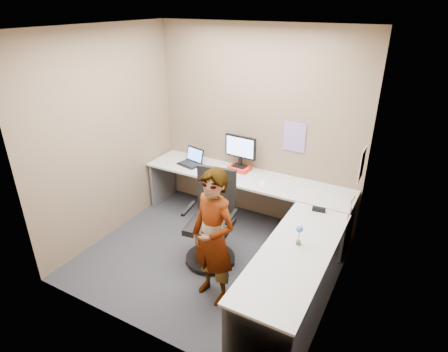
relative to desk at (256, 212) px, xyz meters
The scene contains 21 objects.
ground 0.83m from the desk, 138.54° to the right, with size 3.00×3.00×0.00m, color #242429.
wall_back 1.27m from the desk, 115.54° to the left, with size 3.00×3.00×0.00m, color brown.
wall_right 1.36m from the desk, 19.95° to the right, with size 2.70×2.70×0.00m, color brown.
wall_left 2.12m from the desk, 168.73° to the right, with size 2.70×2.70×0.00m, color brown.
ceiling 2.19m from the desk, 138.54° to the right, with size 3.00×3.00×0.00m, color white.
desk is the anchor object (origin of this frame).
paper_ream 0.96m from the desk, 129.38° to the left, with size 0.30×0.22×0.06m, color red.
monitor 1.07m from the desk, 128.75° to the left, with size 0.47×0.15×0.45m.
laptop 1.47m from the desk, 155.60° to the left, with size 0.38×0.33×0.23m.
trackball_mouse 0.97m from the desk, 137.35° to the left, with size 0.12×0.08×0.07m.
origami 0.54m from the desk, 105.05° to the left, with size 0.10×0.10×0.06m, color white.
stapler 0.75m from the desk, 11.52° to the left, with size 0.15×0.04×0.06m, color black.
flower 0.97m from the desk, 39.00° to the right, with size 0.07×0.07×0.22m.
calendar_purple 1.15m from the desk, 82.85° to the left, with size 0.30×0.01×0.40m, color #846BB7.
calendar_white 1.35m from the desk, 26.02° to the left, with size 0.01×0.28×0.38m, color white.
sticky_note_a 1.13m from the desk, ahead, with size 0.01×0.07×0.07m, color #F2E059.
sticky_note_b 1.10m from the desk, 11.49° to the left, with size 0.01×0.07×0.07m, color pink.
sticky_note_c 1.08m from the desk, ahead, with size 0.01×0.07×0.07m, color pink.
sticky_note_d 1.15m from the desk, 16.61° to the left, with size 0.01×0.07×0.07m, color #F2E059.
office_chair 0.56m from the desk, 138.57° to the right, with size 0.63×0.61×1.15m.
person 0.94m from the desk, 93.79° to the right, with size 0.55×0.36×1.50m, color #999399.
Camera 1 is at (1.99, -3.25, 2.94)m, focal length 30.00 mm.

